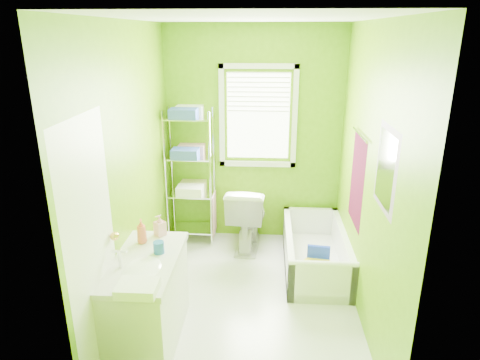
# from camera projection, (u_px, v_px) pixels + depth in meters

# --- Properties ---
(ground) EXTENTS (2.90, 2.90, 0.00)m
(ground) POSITION_uv_depth(u_px,v_px,m) (247.00, 300.00, 4.21)
(ground) COLOR silver
(ground) RESTS_ON ground
(room_envelope) EXTENTS (2.14, 2.94, 2.62)m
(room_envelope) POSITION_uv_depth(u_px,v_px,m) (248.00, 148.00, 3.70)
(room_envelope) COLOR #5A9006
(room_envelope) RESTS_ON ground
(window) EXTENTS (0.92, 0.05, 1.22)m
(window) POSITION_uv_depth(u_px,v_px,m) (258.00, 111.00, 5.02)
(window) COLOR white
(window) RESTS_ON ground
(door) EXTENTS (0.09, 0.80, 2.00)m
(door) POSITION_uv_depth(u_px,v_px,m) (94.00, 257.00, 3.01)
(door) COLOR white
(door) RESTS_ON ground
(right_wall_decor) EXTENTS (0.04, 1.48, 1.17)m
(right_wall_decor) POSITION_uv_depth(u_px,v_px,m) (367.00, 176.00, 3.69)
(right_wall_decor) COLOR #490821
(right_wall_decor) RESTS_ON ground
(bathtub) EXTENTS (0.66, 1.41, 0.46)m
(bathtub) POSITION_uv_depth(u_px,v_px,m) (315.00, 256.00, 4.73)
(bathtub) COLOR white
(bathtub) RESTS_ON ground
(toilet) EXTENTS (0.50, 0.82, 0.80)m
(toilet) POSITION_uv_depth(u_px,v_px,m) (247.00, 216.00, 5.14)
(toilet) COLOR white
(toilet) RESTS_ON ground
(vanity) EXTENTS (0.53, 1.08, 0.99)m
(vanity) POSITION_uv_depth(u_px,v_px,m) (147.00, 298.00, 3.54)
(vanity) COLOR silver
(vanity) RESTS_ON ground
(wire_shelf_unit) EXTENTS (0.57, 0.45, 1.68)m
(wire_shelf_unit) POSITION_uv_depth(u_px,v_px,m) (191.00, 162.00, 5.11)
(wire_shelf_unit) COLOR silver
(wire_shelf_unit) RESTS_ON ground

